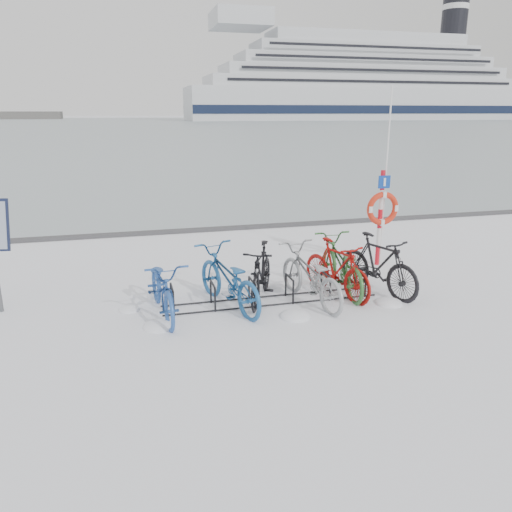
{
  "coord_description": "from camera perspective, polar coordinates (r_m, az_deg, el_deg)",
  "views": [
    {
      "loc": [
        -2.46,
        -8.28,
        3.38
      ],
      "look_at": [
        -0.12,
        0.6,
        0.72
      ],
      "focal_mm": 35.0,
      "sensor_mm": 36.0,
      "label": 1
    }
  ],
  "objects": [
    {
      "name": "snow_drifts",
      "position": [
        9.2,
        3.14,
        -5.42
      ],
      "size": [
        5.71,
        1.89,
        0.19
      ],
      "color": "white",
      "rests_on": "ground"
    },
    {
      "name": "quay_edge",
      "position": [
        14.77,
        -4.77,
        3.08
      ],
      "size": [
        400.0,
        0.25,
        0.1
      ],
      "primitive_type": "cube",
      "color": "#3F3F42",
      "rests_on": "ground"
    },
    {
      "name": "cruise_ferry",
      "position": [
        224.07,
        11.99,
        18.36
      ],
      "size": [
        147.89,
        27.87,
        48.59
      ],
      "color": "white",
      "rests_on": "ground"
    },
    {
      "name": "bike_6",
      "position": [
        9.85,
        13.82,
        -0.79
      ],
      "size": [
        1.19,
        2.02,
        1.17
      ],
      "primitive_type": "imported",
      "rotation": [
        0.0,
        0.0,
        0.35
      ],
      "color": "black",
      "rests_on": "ground"
    },
    {
      "name": "bike_2",
      "position": [
        9.2,
        0.59,
        -1.78
      ],
      "size": [
        1.24,
        1.86,
        1.09
      ],
      "primitive_type": "imported",
      "rotation": [
        0.0,
        0.0,
        -0.45
      ],
      "color": "black",
      "rests_on": "ground"
    },
    {
      "name": "bike_rack",
      "position": [
        9.21,
        1.7,
        -4.16
      ],
      "size": [
        4.0,
        0.48,
        0.46
      ],
      "color": "black",
      "rests_on": "ground"
    },
    {
      "name": "bike_0",
      "position": [
        8.69,
        -10.64,
        -3.28
      ],
      "size": [
        0.88,
        2.07,
        1.06
      ],
      "primitive_type": "imported",
      "rotation": [
        0.0,
        0.0,
        0.09
      ],
      "color": "#28519C",
      "rests_on": "ground"
    },
    {
      "name": "lifebuoy_station",
      "position": [
        11.45,
        14.23,
        5.27
      ],
      "size": [
        0.75,
        0.22,
        3.91
      ],
      "color": "red",
      "rests_on": "ground"
    },
    {
      "name": "bike_3",
      "position": [
        9.15,
        6.21,
        -2.03
      ],
      "size": [
        1.09,
        2.15,
        1.08
      ],
      "primitive_type": "imported",
      "rotation": [
        0.0,
        0.0,
        3.33
      ],
      "color": "#96999C",
      "rests_on": "ground"
    },
    {
      "name": "bike_5",
      "position": [
        9.82,
        9.7,
        -0.84
      ],
      "size": [
        0.83,
        2.12,
        1.09
      ],
      "primitive_type": "imported",
      "rotation": [
        0.0,
        0.0,
        3.09
      ],
      "color": "#2F632C",
      "rests_on": "ground"
    },
    {
      "name": "bike_1",
      "position": [
        8.89,
        -3.22,
        -2.39
      ],
      "size": [
        1.34,
        2.25,
        1.11
      ],
      "primitive_type": "imported",
      "rotation": [
        0.0,
        0.0,
        3.44
      ],
      "color": "#1E5691",
      "rests_on": "ground"
    },
    {
      "name": "ground",
      "position": [
        9.28,
        1.69,
        -5.21
      ],
      "size": [
        900.0,
        900.0,
        0.0
      ],
      "primitive_type": "plane",
      "color": "white",
      "rests_on": "ground"
    },
    {
      "name": "bike_4",
      "position": [
        9.57,
        9.22,
        -1.25
      ],
      "size": [
        1.06,
        1.9,
        1.1
      ],
      "primitive_type": "imported",
      "rotation": [
        0.0,
        0.0,
        0.31
      ],
      "color": "#9D0F0B",
      "rests_on": "ground"
    },
    {
      "name": "ice_sheet",
      "position": [
        163.34,
        -14.33,
        14.5
      ],
      "size": [
        400.0,
        298.0,
        0.02
      ],
      "primitive_type": "cube",
      "color": "#96A3A9",
      "rests_on": "ground"
    }
  ]
}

